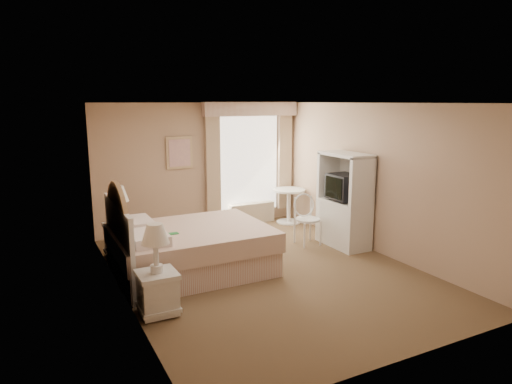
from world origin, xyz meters
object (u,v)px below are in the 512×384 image
bed (184,248)px  round_table (289,200)px  nightstand_far (120,231)px  cafe_chair (306,215)px  armoire (344,208)px  nightstand_near (157,281)px

bed → round_table: bearing=31.4°
nightstand_far → cafe_chair: 3.21m
round_table → cafe_chair: cafe_chair is taller
nightstand_far → armoire: size_ratio=0.71×
nightstand_near → round_table: nightstand_near is taller
cafe_chair → nightstand_far: bearing=167.6°
nightstand_near → round_table: (3.59, 2.92, 0.06)m
bed → nightstand_far: size_ratio=1.91×
round_table → bed: bearing=-148.6°
bed → armoire: 2.94m
cafe_chair → armoire: size_ratio=0.55×
nightstand_far → cafe_chair: nightstand_far is taller
cafe_chair → armoire: armoire is taller
nightstand_far → cafe_chair: size_ratio=1.30×
cafe_chair → nightstand_near: bearing=-152.4°
nightstand_near → cafe_chair: 3.49m
bed → nightstand_near: bed is taller
round_table → nightstand_near: bearing=-140.9°
nightstand_far → round_table: size_ratio=1.63×
bed → armoire: size_ratio=1.36×
bed → cafe_chair: bed is taller
round_table → cafe_chair: size_ratio=0.79×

